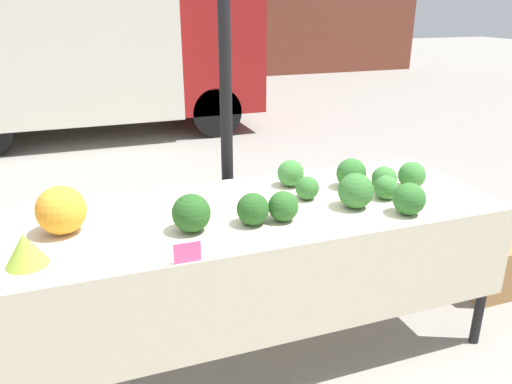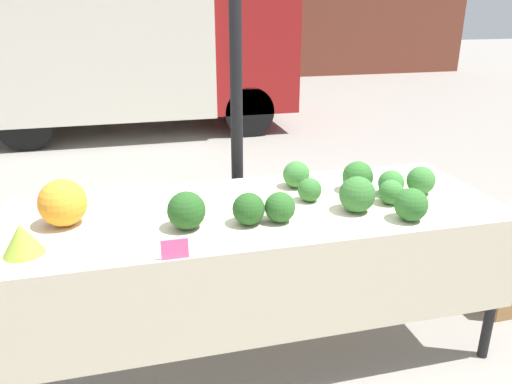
{
  "view_description": "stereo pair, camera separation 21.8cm",
  "coord_description": "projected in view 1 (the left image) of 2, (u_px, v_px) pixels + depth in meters",
  "views": [
    {
      "loc": [
        -0.75,
        -2.08,
        1.73
      ],
      "look_at": [
        0.0,
        0.0,
        0.88
      ],
      "focal_mm": 35.0,
      "sensor_mm": 36.0,
      "label": 1
    },
    {
      "loc": [
        -0.54,
        -2.15,
        1.73
      ],
      "look_at": [
        0.0,
        0.0,
        0.88
      ],
      "focal_mm": 35.0,
      "sensor_mm": 36.0,
      "label": 2
    }
  ],
  "objects": [
    {
      "name": "broccoli_head_4",
      "position": [
        412.0,
        175.0,
        2.63
      ],
      "size": [
        0.14,
        0.14,
        0.14
      ],
      "color": "#387533",
      "rests_on": "market_table"
    },
    {
      "name": "romanesco_head",
      "position": [
        25.0,
        250.0,
        1.86
      ],
      "size": [
        0.16,
        0.16,
        0.13
      ],
      "color": "#93B238",
      "rests_on": "market_table"
    },
    {
      "name": "parked_truck",
      "position": [
        84.0,
        39.0,
        6.65
      ],
      "size": [
        4.21,
        2.01,
        2.39
      ],
      "color": "silver",
      "rests_on": "ground_plane"
    },
    {
      "name": "orange_cauliflower",
      "position": [
        61.0,
        210.0,
        2.1
      ],
      "size": [
        0.21,
        0.21,
        0.21
      ],
      "color": "orange",
      "rests_on": "market_table"
    },
    {
      "name": "broccoli_head_8",
      "position": [
        356.0,
        191.0,
        2.37
      ],
      "size": [
        0.17,
        0.17,
        0.17
      ],
      "color": "#336B2D",
      "rests_on": "market_table"
    },
    {
      "name": "broccoli_head_2",
      "position": [
        409.0,
        199.0,
        2.3
      ],
      "size": [
        0.15,
        0.15,
        0.15
      ],
      "color": "#2D6628",
      "rests_on": "market_table"
    },
    {
      "name": "broccoli_head_10",
      "position": [
        283.0,
        206.0,
        2.24
      ],
      "size": [
        0.14,
        0.14,
        0.14
      ],
      "color": "#285B23",
      "rests_on": "market_table"
    },
    {
      "name": "broccoli_head_0",
      "position": [
        191.0,
        213.0,
        2.13
      ],
      "size": [
        0.17,
        0.17,
        0.17
      ],
      "color": "#23511E",
      "rests_on": "market_table"
    },
    {
      "name": "produce_crate",
      "position": [
        493.0,
        265.0,
        3.16
      ],
      "size": [
        0.44,
        0.35,
        0.33
      ],
      "color": "#9E7042",
      "rests_on": "ground_plane"
    },
    {
      "name": "market_table",
      "position": [
        261.0,
        230.0,
        2.38
      ],
      "size": [
        2.37,
        0.87,
        0.8
      ],
      "color": "beige",
      "rests_on": "ground_plane"
    },
    {
      "name": "broccoli_head_6",
      "position": [
        351.0,
        173.0,
        2.63
      ],
      "size": [
        0.16,
        0.16,
        0.16
      ],
      "color": "#2D6628",
      "rests_on": "market_table"
    },
    {
      "name": "tent_pole",
      "position": [
        226.0,
        110.0,
        2.83
      ],
      "size": [
        0.07,
        0.07,
        2.31
      ],
      "color": "black",
      "rests_on": "ground_plane"
    },
    {
      "name": "broccoli_head_7",
      "position": [
        384.0,
        179.0,
        2.59
      ],
      "size": [
        0.13,
        0.13,
        0.13
      ],
      "color": "#387533",
      "rests_on": "market_table"
    },
    {
      "name": "ground_plane",
      "position": [
        256.0,
        345.0,
        2.69
      ],
      "size": [
        40.0,
        40.0,
        0.0
      ],
      "primitive_type": "plane",
      "color": "gray"
    },
    {
      "name": "price_sign",
      "position": [
        187.0,
        253.0,
        1.88
      ],
      "size": [
        0.11,
        0.01,
        0.08
      ],
      "color": "#F45B9E",
      "rests_on": "market_table"
    },
    {
      "name": "broccoli_head_9",
      "position": [
        386.0,
        187.0,
        2.49
      ],
      "size": [
        0.12,
        0.12,
        0.12
      ],
      "color": "#387533",
      "rests_on": "market_table"
    },
    {
      "name": "broccoli_head_5",
      "position": [
        307.0,
        188.0,
        2.48
      ],
      "size": [
        0.12,
        0.12,
        0.12
      ],
      "color": "#336B2D",
      "rests_on": "market_table"
    },
    {
      "name": "broccoli_head_3",
      "position": [
        291.0,
        173.0,
        2.66
      ],
      "size": [
        0.14,
        0.14,
        0.14
      ],
      "color": "#387533",
      "rests_on": "market_table"
    },
    {
      "name": "broccoli_head_1",
      "position": [
        253.0,
        209.0,
        2.2
      ],
      "size": [
        0.15,
        0.15,
        0.15
      ],
      "color": "#23511E",
      "rests_on": "market_table"
    }
  ]
}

